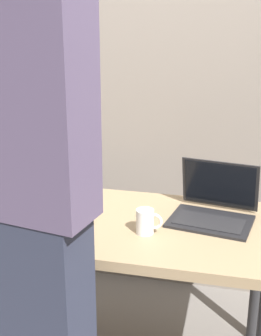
# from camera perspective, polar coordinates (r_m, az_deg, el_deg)

# --- Properties ---
(desk) EXTENTS (1.33, 0.72, 0.75)m
(desk) POSITION_cam_1_polar(r_m,az_deg,el_deg) (2.09, -0.43, -8.99)
(desk) COLOR #9E8460
(desk) RESTS_ON ground
(laptop) EXTENTS (0.40, 0.37, 0.25)m
(laptop) POSITION_cam_1_polar(r_m,az_deg,el_deg) (2.09, 10.40, -4.79)
(laptop) COLOR black
(laptop) RESTS_ON desk
(beer_bottle_green) EXTENTS (0.07, 0.07, 0.31)m
(beer_bottle_green) POSITION_cam_1_polar(r_m,az_deg,el_deg) (2.29, -11.56, -0.94)
(beer_bottle_green) COLOR #333333
(beer_bottle_green) RESTS_ON desk
(beer_bottle_dark) EXTENTS (0.06, 0.06, 0.33)m
(beer_bottle_dark) POSITION_cam_1_polar(r_m,az_deg,el_deg) (2.19, -8.66, -1.67)
(beer_bottle_dark) COLOR #1E5123
(beer_bottle_dark) RESTS_ON desk
(beer_bottle_brown) EXTENTS (0.07, 0.07, 0.31)m
(beer_bottle_brown) POSITION_cam_1_polar(r_m,az_deg,el_deg) (2.21, -13.26, -1.98)
(beer_bottle_brown) COLOR brown
(beer_bottle_brown) RESTS_ON desk
(beer_bottle_amber) EXTENTS (0.07, 0.07, 0.29)m
(beer_bottle_amber) POSITION_cam_1_polar(r_m,az_deg,el_deg) (2.16, -11.42, -2.71)
(beer_bottle_amber) COLOR #472B14
(beer_bottle_amber) RESTS_ON desk
(person_figure) EXTENTS (0.46, 0.33, 1.94)m
(person_figure) POSITION_cam_1_polar(r_m,az_deg,el_deg) (1.53, -12.31, -5.25)
(person_figure) COLOR #2D3347
(person_figure) RESTS_ON ground
(coffee_mug) EXTENTS (0.11, 0.07, 0.11)m
(coffee_mug) POSITION_cam_1_polar(r_m,az_deg,el_deg) (1.92, 1.92, -6.70)
(coffee_mug) COLOR white
(coffee_mug) RESTS_ON desk
(back_wall) EXTENTS (6.00, 0.10, 2.60)m
(back_wall) POSITION_cam_1_polar(r_m,az_deg,el_deg) (2.64, 3.67, 11.55)
(back_wall) COLOR gray
(back_wall) RESTS_ON ground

